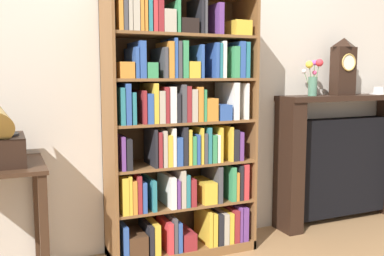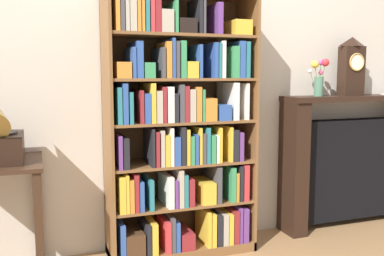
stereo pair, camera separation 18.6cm
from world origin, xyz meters
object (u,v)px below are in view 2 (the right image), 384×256
at_px(fireplace_mantel, 349,162).
at_px(flower_vase, 319,77).
at_px(bookshelf, 180,135).
at_px(mantel_clock, 352,66).

xyz_separation_m(fireplace_mantel, flower_vase, (-0.33, -0.03, 0.66)).
bearing_deg(bookshelf, mantel_clock, 2.15).
relative_size(bookshelf, flower_vase, 6.21).
height_order(fireplace_mantel, mantel_clock, mantel_clock).
distance_m(fireplace_mantel, mantel_clock, 0.74).
xyz_separation_m(bookshelf, flower_vase, (1.09, 0.05, 0.37)).
distance_m(mantel_clock, flower_vase, 0.30).
bearing_deg(bookshelf, flower_vase, 2.42).
distance_m(fireplace_mantel, flower_vase, 0.74).
height_order(bookshelf, flower_vase, bookshelf).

